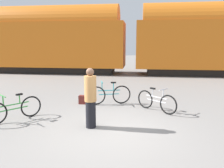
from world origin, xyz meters
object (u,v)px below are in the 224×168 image
at_px(freight_train, 131,38).
at_px(bicycle_green, 14,109).
at_px(bicycle_teal, 109,95).
at_px(backpack, 82,100).
at_px(person_in_tan, 90,98).
at_px(bicycle_silver, 156,101).

height_order(freight_train, bicycle_green, freight_train).
height_order(bicycle_teal, backpack, bicycle_teal).
bearing_deg(person_in_tan, bicycle_green, 100.30).
relative_size(freight_train, bicycle_teal, 13.77).
relative_size(bicycle_teal, backpack, 5.00).
relative_size(bicycle_green, person_in_tan, 0.84).
relative_size(person_in_tan, backpack, 5.07).
distance_m(freight_train, person_in_tan, 11.71).
height_order(freight_train, person_in_tan, freight_train).
bearing_deg(backpack, person_in_tan, -69.66).
relative_size(freight_train, backpack, 68.79).
distance_m(person_in_tan, backpack, 2.66).
height_order(bicycle_teal, person_in_tan, person_in_tan).
distance_m(bicycle_teal, backpack, 1.09).
xyz_separation_m(bicycle_teal, bicycle_green, (-2.68, -2.27, -0.02)).
bearing_deg(freight_train, person_in_tan, -92.93).
relative_size(freight_train, person_in_tan, 13.57).
distance_m(bicycle_teal, bicycle_silver, 1.94).
distance_m(freight_train, bicycle_teal, 9.35).
height_order(bicycle_green, backpack, bicycle_green).
height_order(person_in_tan, backpack, person_in_tan).
bearing_deg(person_in_tan, backpack, 36.15).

